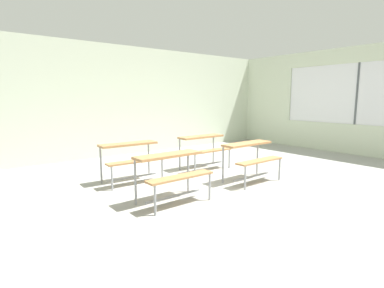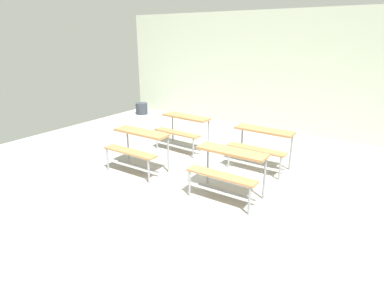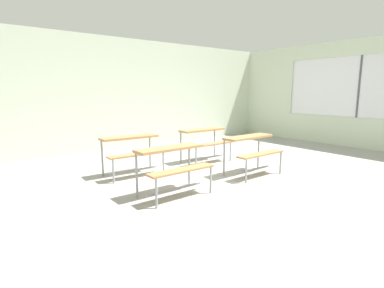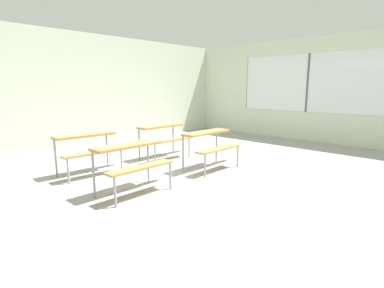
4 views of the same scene
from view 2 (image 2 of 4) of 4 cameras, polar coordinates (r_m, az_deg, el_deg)
name	(u,v)px [view 2 (image 2 of 4)]	position (r m, az deg, el deg)	size (l,w,h in m)	color
ground	(184,199)	(5.00, -1.53, -9.92)	(10.00, 9.00, 0.05)	#9E9E99
wall_back	(287,73)	(8.50, 16.70, 12.19)	(10.00, 0.12, 3.00)	beige
desk_bench_r0c0	(138,142)	(5.81, -9.78, 0.36)	(1.11, 0.60, 0.74)	#A87547
desk_bench_r0c1	(228,163)	(4.81, 6.50, -3.47)	(1.11, 0.60, 0.74)	#A87547
desk_bench_r1c0	(183,125)	(6.83, -1.65, 3.45)	(1.12, 0.64, 0.74)	#A87547
desk_bench_r1c1	(261,140)	(5.98, 12.33, 0.74)	(1.10, 0.60, 0.74)	#A87547
trash_bin	(142,109)	(10.30, -9.06, 6.34)	(0.37, 0.37, 0.35)	#333842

